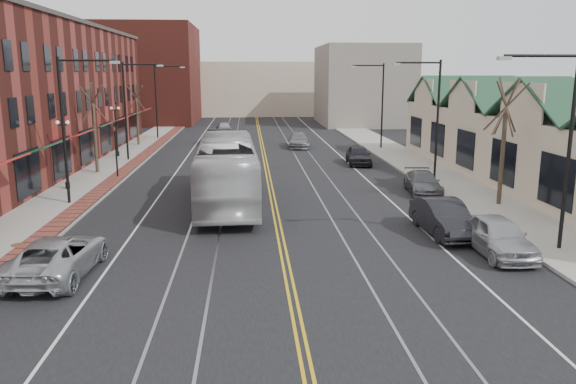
{
  "coord_description": "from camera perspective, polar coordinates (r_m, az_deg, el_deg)",
  "views": [
    {
      "loc": [
        -1.39,
        -15.55,
        7.33
      ],
      "look_at": [
        0.38,
        9.29,
        2.0
      ],
      "focal_mm": 35.0,
      "sensor_mm": 36.0,
      "label": 1
    }
  ],
  "objects": [
    {
      "name": "ground",
      "position": [
        17.25,
        0.96,
        -13.07
      ],
      "size": [
        160.0,
        160.0,
        0.0
      ],
      "primitive_type": "plane",
      "color": "black",
      "rests_on": "ground"
    },
    {
      "name": "sidewalk_left",
      "position": [
        37.8,
        -20.29,
        0.26
      ],
      "size": [
        4.0,
        120.0,
        0.15
      ],
      "primitive_type": "cube",
      "color": "gray",
      "rests_on": "ground"
    },
    {
      "name": "sidewalk_right",
      "position": [
        38.67,
        16.27,
        0.78
      ],
      "size": [
        4.0,
        120.0,
        0.15
      ],
      "primitive_type": "cube",
      "color": "gray",
      "rests_on": "ground"
    },
    {
      "name": "building_left",
      "position": [
        46.09,
        -26.85,
        8.52
      ],
      "size": [
        10.0,
        50.0,
        11.0
      ],
      "primitive_type": "cube",
      "color": "maroon",
      "rests_on": "ground"
    },
    {
      "name": "building_right",
      "position": [
        40.8,
        24.4,
        3.92
      ],
      "size": [
        8.0,
        36.0,
        4.6
      ],
      "primitive_type": "cube",
      "color": "#C2AF95",
      "rests_on": "ground"
    },
    {
      "name": "backdrop_left",
      "position": [
        86.79,
        -14.04,
        11.51
      ],
      "size": [
        14.0,
        18.0,
        14.0
      ],
      "primitive_type": "cube",
      "color": "maroon",
      "rests_on": "ground"
    },
    {
      "name": "backdrop_mid",
      "position": [
        100.6,
        -3.33,
        10.45
      ],
      "size": [
        22.0,
        14.0,
        9.0
      ],
      "primitive_type": "cube",
      "color": "#C2AF95",
      "rests_on": "ground"
    },
    {
      "name": "backdrop_right",
      "position": [
        82.22,
        7.57,
        10.7
      ],
      "size": [
        12.0,
        16.0,
        11.0
      ],
      "primitive_type": "cube",
      "color": "slate",
      "rests_on": "ground"
    },
    {
      "name": "streetlight_l_1",
      "position": [
        33.08,
        -21.21,
        7.28
      ],
      "size": [
        3.33,
        0.25,
        8.0
      ],
      "color": "black",
      "rests_on": "sidewalk_left"
    },
    {
      "name": "streetlight_l_2",
      "position": [
        48.58,
        -15.72,
        8.92
      ],
      "size": [
        3.33,
        0.25,
        8.0
      ],
      "color": "black",
      "rests_on": "sidewalk_left"
    },
    {
      "name": "streetlight_l_3",
      "position": [
        64.32,
        -12.89,
        9.73
      ],
      "size": [
        3.33,
        0.25,
        8.0
      ],
      "color": "black",
      "rests_on": "sidewalk_left"
    },
    {
      "name": "streetlight_r_0",
      "position": [
        24.98,
        25.93,
        5.58
      ],
      "size": [
        3.33,
        0.25,
        8.0
      ],
      "color": "black",
      "rests_on": "sidewalk_right"
    },
    {
      "name": "streetlight_r_1",
      "position": [
        39.62,
        14.39,
        8.37
      ],
      "size": [
        3.33,
        0.25,
        8.0
      ],
      "color": "black",
      "rests_on": "sidewalk_right"
    },
    {
      "name": "streetlight_r_2",
      "position": [
        55.02,
        9.13,
        9.53
      ],
      "size": [
        3.33,
        0.25,
        8.0
      ],
      "color": "black",
      "rests_on": "sidewalk_right"
    },
    {
      "name": "lamppost_l_2",
      "position": [
        37.69,
        -21.69,
        3.4
      ],
      "size": [
        0.84,
        0.28,
        4.27
      ],
      "color": "black",
      "rests_on": "sidewalk_left"
    },
    {
      "name": "lamppost_l_3",
      "position": [
        51.1,
        -17.04,
        5.79
      ],
      "size": [
        0.84,
        0.28,
        4.27
      ],
      "color": "black",
      "rests_on": "sidewalk_left"
    },
    {
      "name": "tree_left_near",
      "position": [
        43.18,
        -19.08,
        6.35
      ],
      "size": [
        1.78,
        1.37,
        6.48
      ],
      "color": "#382B21",
      "rests_on": "sidewalk_left"
    },
    {
      "name": "tree_left_far",
      "position": [
        58.75,
        -15.1,
        7.71
      ],
      "size": [
        1.66,
        1.28,
        6.02
      ],
      "color": "#382B21",
      "rests_on": "sidewalk_left"
    },
    {
      "name": "tree_right_mid",
      "position": [
        32.84,
        21.06,
        5.02
      ],
      "size": [
        1.9,
        1.46,
        6.93
      ],
      "color": "#382B21",
      "rests_on": "sidewalk_right"
    },
    {
      "name": "manhole_far",
      "position": [
        26.5,
        -25.72,
        -4.85
      ],
      "size": [
        0.6,
        0.6,
        0.02
      ],
      "primitive_type": "cylinder",
      "color": "#592D19",
      "rests_on": "sidewalk_left"
    },
    {
      "name": "traffic_signal",
      "position": [
        40.91,
        -17.1,
        4.55
      ],
      "size": [
        0.18,
        0.15,
        3.8
      ],
      "color": "black",
      "rests_on": "sidewalk_left"
    },
    {
      "name": "transit_bus",
      "position": [
        31.87,
        -6.23,
        2.16
      ],
      "size": [
        3.6,
        13.57,
        3.75
      ],
      "primitive_type": "imported",
      "rotation": [
        0.0,
        0.0,
        3.17
      ],
      "color": "#B9BABC",
      "rests_on": "ground"
    },
    {
      "name": "parked_suv",
      "position": [
        22.26,
        -22.37,
        -6.04
      ],
      "size": [
        2.79,
        5.55,
        1.51
      ],
      "primitive_type": "imported",
      "rotation": [
        0.0,
        0.0,
        3.09
      ],
      "color": "#A6AAAD",
      "rests_on": "ground"
    },
    {
      "name": "parked_car_a",
      "position": [
        24.49,
        20.55,
        -4.2
      ],
      "size": [
        1.88,
        4.63,
        1.58
      ],
      "primitive_type": "imported",
      "rotation": [
        0.0,
        0.0,
        -0.0
      ],
      "color": "#A3A4AA",
      "rests_on": "ground"
    },
    {
      "name": "parked_car_b",
      "position": [
        26.7,
        15.53,
        -2.52
      ],
      "size": [
        1.91,
        4.94,
        1.61
      ],
      "primitive_type": "imported",
      "rotation": [
        0.0,
        0.0,
        0.04
      ],
      "color": "black",
      "rests_on": "ground"
    },
    {
      "name": "parked_car_c",
      "position": [
        35.48,
        13.54,
        0.91
      ],
      "size": [
        2.35,
        4.74,
        1.33
      ],
      "primitive_type": "imported",
      "rotation": [
        0.0,
        0.0,
        -0.11
      ],
      "color": "#57585E",
      "rests_on": "ground"
    },
    {
      "name": "parked_car_d",
      "position": [
        45.8,
        7.18,
        3.74
      ],
      "size": [
        2.13,
        4.6,
        1.52
      ],
      "primitive_type": "imported",
      "rotation": [
        0.0,
        0.0,
        -0.08
      ],
      "color": "black",
      "rests_on": "ground"
    },
    {
      "name": "distant_car_left",
      "position": [
        59.59,
        -7.46,
        5.65
      ],
      "size": [
        1.8,
        4.7,
        1.53
      ],
      "primitive_type": "imported",
      "rotation": [
        0.0,
        0.0,
        3.18
      ],
      "color": "black",
      "rests_on": "ground"
    },
    {
      "name": "distant_car_right",
      "position": [
        55.82,
        1.08,
        5.26
      ],
      "size": [
        2.34,
        5.02,
        1.42
      ],
      "primitive_type": "imported",
      "rotation": [
        0.0,
        0.0,
        -0.07
      ],
      "color": "slate",
      "rests_on": "ground"
    },
    {
      "name": "distant_car_far",
      "position": [
        69.17,
        -6.56,
        6.52
      ],
      "size": [
        2.23,
        4.42,
        1.44
      ],
      "primitive_type": "imported",
      "rotation": [
        0.0,
        0.0,
        3.27
      ],
      "color": "#A3A4AA",
      "rests_on": "ground"
    }
  ]
}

